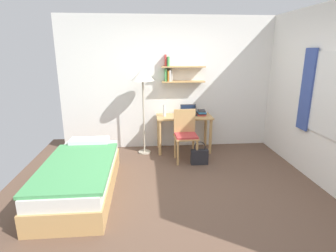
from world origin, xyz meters
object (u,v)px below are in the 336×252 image
book_stack (201,113)px  handbag (199,156)px  desk (184,123)px  bed (81,176)px  water_bottle (164,111)px  standing_lamp (143,79)px  laptop (189,112)px  desk_chair (186,133)px

book_stack → handbag: size_ratio=0.58×
desk → handbag: 0.85m
bed → water_bottle: size_ratio=8.84×
standing_lamp → book_stack: (1.13, 0.09, -0.68)m
standing_lamp → bed: bearing=-121.5°
desk → laptop: laptop is taller
book_stack → standing_lamp: bearing=-175.6°
book_stack → handbag: 0.97m
water_bottle → handbag: water_bottle is taller
water_bottle → book_stack: 0.74m
water_bottle → standing_lamp: bearing=-172.1°
standing_lamp → water_bottle: bearing=7.9°
desk → desk_chair: desk_chair is taller
standing_lamp → handbag: size_ratio=3.89×
water_bottle → book_stack: (0.73, 0.03, -0.06)m
desk_chair → book_stack: (0.39, 0.51, 0.25)m
bed → desk: (1.68, 1.52, 0.34)m
desk_chair → handbag: size_ratio=2.21×
desk_chair → standing_lamp: size_ratio=0.57×
standing_lamp → handbag: 1.74m
standing_lamp → handbag: standing_lamp is taller
bed → desk_chair: bearing=32.2°
bed → standing_lamp: size_ratio=1.21×
desk → desk_chair: (-0.04, -0.49, -0.07)m
desk → water_bottle: (-0.38, -0.00, 0.25)m
standing_lamp → book_stack: size_ratio=6.65×
laptop → book_stack: laptop is taller
laptop → handbag: bearing=-84.2°
bed → laptop: bearing=42.0°
standing_lamp → water_bottle: 0.74m
standing_lamp → book_stack: standing_lamp is taller
water_bottle → book_stack: size_ratio=0.91×
desk_chair → book_stack: bearing=52.9°
bed → desk: size_ratio=1.85×
bed → handbag: bed is taller
desk → standing_lamp: 1.17m
desk → standing_lamp: standing_lamp is taller
laptop → book_stack: bearing=-12.6°
desk → book_stack: size_ratio=4.37×
bed → book_stack: size_ratio=8.07×
bed → standing_lamp: (0.89, 1.46, 1.20)m
desk → laptop: bearing=39.8°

